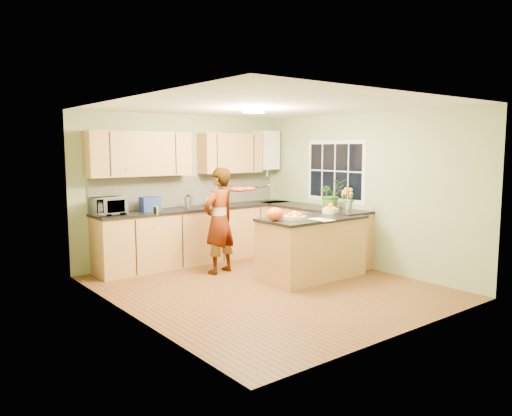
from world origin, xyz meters
TOP-DOWN VIEW (x-y plane):
  - floor at (0.00, 0.00)m, footprint 4.50×4.50m
  - ceiling at (0.00, 0.00)m, footprint 4.00×4.50m
  - wall_back at (0.00, 2.25)m, footprint 4.00×0.02m
  - wall_front at (0.00, -2.25)m, footprint 4.00×0.02m
  - wall_left at (-2.00, 0.00)m, footprint 0.02×4.50m
  - wall_right at (2.00, 0.00)m, footprint 0.02×4.50m
  - back_counter at (0.10, 1.95)m, footprint 3.64×0.62m
  - right_counter at (1.70, 0.85)m, footprint 0.62×2.24m
  - splashback at (0.10, 2.23)m, footprint 3.60×0.02m
  - upper_cabinets at (-0.18, 2.08)m, footprint 3.20×0.34m
  - boiler at (1.70, 2.09)m, footprint 0.40×0.30m
  - window_right at (1.99, 0.60)m, footprint 0.01×1.30m
  - light_switch at (-1.99, -0.60)m, footprint 0.02×0.09m
  - ceiling_lamp at (0.00, 0.30)m, footprint 0.30×0.30m
  - peninsula_island at (0.87, -0.00)m, footprint 1.60×0.82m
  - fruit_dish at (0.52, -0.00)m, footprint 0.32×0.32m
  - orange_bowl at (1.42, 0.15)m, footprint 0.26×0.26m
  - flower_vase at (1.47, -0.18)m, footprint 0.25×0.25m
  - orange_bag at (0.19, 0.05)m, footprint 0.25×0.22m
  - papers at (0.77, -0.30)m, footprint 0.24×0.32m
  - violinist at (-0.07, 1.08)m, footprint 0.67×0.52m
  - violin at (0.13, 0.86)m, footprint 0.69×0.60m
  - microwave at (-1.50, 1.93)m, footprint 0.50×0.36m
  - blue_box at (-0.80, 1.97)m, footprint 0.30×0.23m
  - kettle at (-0.12, 1.92)m, footprint 0.14×0.14m
  - jar_cream at (0.32, 2.00)m, footprint 0.11×0.11m
  - jar_white at (0.47, 1.94)m, footprint 0.13×0.13m
  - potted_plant at (1.70, 0.41)m, footprint 0.52×0.48m

SIDE VIEW (x-z plane):
  - floor at x=0.00m, z-range 0.00..0.00m
  - peninsula_island at x=0.87m, z-range 0.00..0.92m
  - back_counter at x=0.10m, z-range 0.00..0.94m
  - right_counter at x=1.70m, z-range 0.00..0.94m
  - violinist at x=-0.07m, z-range 0.00..1.65m
  - papers at x=0.77m, z-range 0.92..0.93m
  - fruit_dish at x=0.52m, z-range 0.91..1.02m
  - orange_bowl at x=1.42m, z-range 0.91..1.06m
  - orange_bag at x=0.19m, z-range 0.92..1.11m
  - jar_cream at x=0.32m, z-range 0.94..1.09m
  - jar_white at x=0.47m, z-range 0.94..1.10m
  - kettle at x=-0.12m, z-range 0.92..1.18m
  - blue_box at x=-0.80m, z-range 0.94..1.17m
  - microwave at x=-1.50m, z-range 0.94..1.21m
  - potted_plant at x=1.70m, z-range 0.94..1.43m
  - splashback at x=0.10m, z-range 0.94..1.46m
  - flower_vase at x=1.47m, z-range 0.99..1.45m
  - wall_back at x=0.00m, z-range 0.00..2.50m
  - wall_front at x=0.00m, z-range 0.00..2.50m
  - wall_left at x=-2.00m, z-range 0.00..2.50m
  - wall_right at x=2.00m, z-range 0.00..2.50m
  - light_switch at x=-1.99m, z-range 1.26..1.34m
  - violin at x=0.13m, z-range 1.23..1.40m
  - window_right at x=1.99m, z-range 1.02..2.08m
  - upper_cabinets at x=-0.18m, z-range 1.50..2.20m
  - boiler at x=1.70m, z-range 1.47..2.33m
  - ceiling_lamp at x=0.00m, z-range 2.43..2.50m
  - ceiling at x=0.00m, z-range 2.49..2.51m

